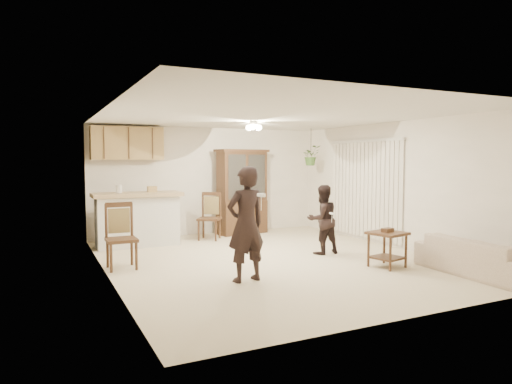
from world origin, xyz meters
name	(u,v)px	position (x,y,z in m)	size (l,w,h in m)	color
floor	(273,260)	(0.00, 0.00, 0.00)	(6.50, 6.50, 0.00)	beige
ceiling	(273,115)	(0.00, 0.00, 2.50)	(5.50, 6.50, 0.02)	silver
wall_back	(209,181)	(0.00, 3.25, 1.25)	(5.50, 0.02, 2.50)	beige
wall_front	(413,205)	(0.00, -3.25, 1.25)	(5.50, 0.02, 2.50)	beige
wall_left	(107,194)	(-2.75, 0.00, 1.25)	(0.02, 6.50, 2.50)	beige
wall_right	(395,185)	(2.75, 0.00, 1.25)	(0.02, 6.50, 2.50)	beige
breakfast_bar	(138,222)	(-1.85, 2.35, 0.50)	(1.60, 0.55, 1.00)	silver
bar_top	(137,194)	(-1.85, 2.35, 1.05)	(1.75, 0.70, 0.08)	tan
upper_cabinets	(127,143)	(-1.90, 3.07, 2.10)	(1.50, 0.34, 0.70)	olive
vertical_blinds	(364,190)	(2.71, 0.90, 1.10)	(0.06, 2.30, 2.10)	silver
ceiling_fixture	(254,126)	(0.20, 1.20, 2.40)	(0.36, 0.36, 0.20)	#FCECBD
hanging_plant	(311,156)	(2.30, 2.40, 1.85)	(0.43, 0.37, 0.48)	#345A24
plant_cord	(311,142)	(2.30, 2.40, 2.17)	(0.01, 0.01, 0.65)	black
sofa	(479,251)	(2.33, -2.27, 0.37)	(1.87, 0.73, 0.73)	beige
adult	(246,219)	(-0.99, -1.05, 0.90)	(0.66, 0.43, 1.80)	black
child	(322,218)	(1.08, 0.08, 0.68)	(0.66, 0.51, 1.35)	black
china_hutch	(242,192)	(0.70, 2.88, 0.98)	(1.32, 0.67, 1.99)	#352213
side_table	(387,249)	(1.43, -1.26, 0.30)	(0.63, 0.63, 0.64)	#352213
chair_bar	(122,250)	(-2.48, 0.50, 0.30)	(0.47, 0.47, 1.06)	#352213
chair_hutch_left	(209,226)	(-0.29, 2.43, 0.29)	(0.63, 0.63, 1.03)	#352213
chair_hutch_right	(254,221)	(1.05, 2.94, 0.27)	(0.54, 0.54, 0.95)	#352213
controller_adult	(261,195)	(-0.94, -1.44, 1.27)	(0.04, 0.14, 0.04)	white
controller_child	(332,213)	(1.08, -0.22, 0.79)	(0.03, 0.11, 0.03)	white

